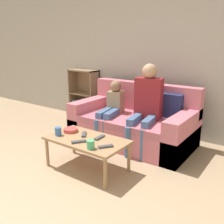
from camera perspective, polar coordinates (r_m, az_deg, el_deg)
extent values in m
plane|color=tan|center=(2.73, -19.47, -19.19)|extent=(22.00, 22.00, 0.00)
cube|color=#B7B2A8|center=(4.32, 9.45, 12.54)|extent=(12.00, 0.06, 2.60)
cube|color=#D1707F|center=(3.91, 4.51, -4.63)|extent=(1.84, 0.97, 0.33)
cube|color=#C06775|center=(3.77, 3.87, -1.93)|extent=(1.40, 0.79, 0.10)
cube|color=#D1707F|center=(4.11, 7.54, 3.47)|extent=(1.84, 0.18, 0.46)
cube|color=#D1707F|center=(4.32, -4.66, -0.84)|extent=(0.22, 0.97, 0.59)
cube|color=#D1707F|center=(3.55, 15.84, -5.15)|extent=(0.22, 0.97, 0.59)
cube|color=navy|center=(3.78, 13.09, 1.36)|extent=(0.36, 0.12, 0.36)
cube|color=#8E7051|center=(5.28, -8.79, 4.31)|extent=(0.02, 0.28, 1.00)
cube|color=#8E7051|center=(4.90, -3.91, 3.57)|extent=(0.02, 0.28, 1.00)
cube|color=#8E7051|center=(5.18, -5.49, 4.20)|extent=(0.60, 0.02, 1.00)
cube|color=#8E7051|center=(5.20, -6.28, -1.29)|extent=(0.60, 0.28, 0.02)
cube|color=#8E7051|center=(5.08, -6.45, 4.18)|extent=(0.56, 0.28, 0.02)
cube|color=#8E7051|center=(5.01, -6.61, 9.41)|extent=(0.60, 0.28, 0.02)
cube|color=#2D7A4C|center=(5.32, -8.52, 0.85)|extent=(0.04, 0.19, 0.30)
cube|color=#6699A8|center=(5.28, -8.19, 0.98)|extent=(0.05, 0.17, 0.35)
cube|color=#2D7A4C|center=(5.25, -7.63, 0.52)|extent=(0.07, 0.19, 0.28)
cube|color=#33519E|center=(5.19, -7.12, 0.83)|extent=(0.04, 0.19, 0.36)
cube|color=gold|center=(5.16, -6.74, 0.77)|extent=(0.04, 0.18, 0.36)
cube|color=gold|center=(5.14, -6.20, 0.22)|extent=(0.05, 0.23, 0.27)
cube|color=#232328|center=(5.08, -5.72, 0.61)|extent=(0.07, 0.20, 0.37)
cube|color=#232328|center=(5.04, -5.08, 0.77)|extent=(0.06, 0.23, 0.41)
cube|color=red|center=(5.01, -4.59, 0.19)|extent=(0.04, 0.22, 0.33)
cylinder|color=#A87F56|center=(3.28, -14.57, -8.90)|extent=(0.04, 0.04, 0.37)
cylinder|color=#A87F56|center=(2.71, -1.58, -13.94)|extent=(0.04, 0.04, 0.37)
cylinder|color=#A87F56|center=(3.57, -8.75, -6.50)|extent=(0.04, 0.04, 0.37)
cylinder|color=#A87F56|center=(3.05, 3.88, -10.35)|extent=(0.04, 0.04, 0.37)
cube|color=#A87F56|center=(3.05, -5.81, -6.35)|extent=(1.00, 0.55, 0.03)
cylinder|color=#476693|center=(3.40, 3.67, -6.94)|extent=(0.10, 0.10, 0.43)
cylinder|color=#476693|center=(3.33, 7.03, -7.51)|extent=(0.10, 0.10, 0.43)
cube|color=#476693|center=(3.53, 5.31, -1.58)|extent=(0.17, 0.45, 0.09)
cube|color=#476693|center=(3.47, 8.55, -2.01)|extent=(0.17, 0.45, 0.09)
cube|color=maroon|center=(3.67, 8.37, 3.08)|extent=(0.41, 0.26, 0.60)
sphere|color=tan|center=(3.60, 8.62, 9.22)|extent=(0.21, 0.21, 0.21)
cylinder|color=#476693|center=(3.70, -3.38, -4.97)|extent=(0.10, 0.10, 0.43)
cylinder|color=#476693|center=(3.65, -1.61, -5.28)|extent=(0.10, 0.10, 0.43)
cube|color=#476693|center=(3.84, -1.63, -0.11)|extent=(0.18, 0.45, 0.09)
cube|color=#476693|center=(3.78, 0.10, -0.33)|extent=(0.18, 0.45, 0.09)
cube|color=#9E8966|center=(4.00, 0.84, 2.39)|extent=(0.26, 0.24, 0.34)
sphere|color=#936B4C|center=(3.95, 0.86, 5.90)|extent=(0.18, 0.18, 0.18)
cylinder|color=#4CB77A|center=(2.75, -4.91, -7.42)|extent=(0.09, 0.09, 0.10)
cylinder|color=#3D70B2|center=(3.19, -12.21, -4.35)|extent=(0.08, 0.08, 0.10)
cube|color=#47474C|center=(2.79, -1.46, -7.87)|extent=(0.14, 0.17, 0.02)
cube|color=#47474C|center=(2.94, -7.61, -6.74)|extent=(0.13, 0.17, 0.02)
cube|color=#47474C|center=(3.04, -2.89, -5.85)|extent=(0.06, 0.17, 0.02)
cube|color=#47474C|center=(3.16, -6.41, -5.08)|extent=(0.14, 0.17, 0.02)
cylinder|color=#DB4C47|center=(3.29, -9.44, -4.09)|extent=(0.19, 0.19, 0.05)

